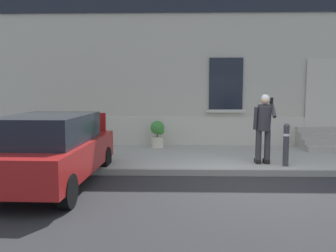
{
  "coord_description": "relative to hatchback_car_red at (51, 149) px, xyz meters",
  "views": [
    {
      "loc": [
        -1.47,
        -7.2,
        2.01
      ],
      "look_at": [
        -1.7,
        1.6,
        1.1
      ],
      "focal_mm": 37.77,
      "sensor_mm": 36.0,
      "label": 1
    }
  ],
  "objects": [
    {
      "name": "planter_terracotta",
      "position": [
        -0.61,
        4.2,
        -0.18
      ],
      "size": [
        0.44,
        0.44,
        0.86
      ],
      "color": "#B25B38",
      "rests_on": "sidewalk"
    },
    {
      "name": "hatchback_car_red",
      "position": [
        0.0,
        0.0,
        0.0
      ],
      "size": [
        1.87,
        4.11,
        1.5
      ],
      "color": "maroon",
      "rests_on": "ground"
    },
    {
      "name": "building_facade",
      "position": [
        4.09,
        5.32,
        2.94
      ],
      "size": [
        24.0,
        1.52,
        7.5
      ],
      "color": "#B2AD9E",
      "rests_on": "ground"
    },
    {
      "name": "person_on_phone",
      "position": [
        4.77,
        1.61,
        0.36
      ],
      "size": [
        0.51,
        0.5,
        1.75
      ],
      "rotation": [
        0.0,
        0.0,
        0.02
      ],
      "color": "#2D2D33",
      "rests_on": "sidewalk"
    },
    {
      "name": "ground_plane",
      "position": [
        4.09,
        0.03,
        -0.79
      ],
      "size": [
        80.0,
        80.0,
        0.0
      ],
      "primitive_type": "plane",
      "color": "#232326"
    },
    {
      "name": "entrance_stoop",
      "position": [
        7.42,
        4.15,
        -0.4
      ],
      "size": [
        1.75,
        1.28,
        0.64
      ],
      "color": "#9E998E",
      "rests_on": "sidewalk"
    },
    {
      "name": "curb_edge",
      "position": [
        4.09,
        0.97,
        -0.71
      ],
      "size": [
        24.0,
        0.12,
        0.15
      ],
      "primitive_type": "cube",
      "color": "gray",
      "rests_on": "ground"
    },
    {
      "name": "sidewalk",
      "position": [
        4.09,
        2.83,
        -0.71
      ],
      "size": [
        24.0,
        3.6,
        0.15
      ],
      "primitive_type": "cube",
      "color": "#99968E",
      "rests_on": "ground"
    },
    {
      "name": "planter_cream",
      "position": [
        1.99,
        4.08,
        -0.18
      ],
      "size": [
        0.44,
        0.44,
        0.86
      ],
      "color": "beige",
      "rests_on": "sidewalk"
    },
    {
      "name": "bollard_near_person",
      "position": [
        5.26,
        1.38,
        -0.08
      ],
      "size": [
        0.15,
        0.15,
        1.04
      ],
      "color": "#333338",
      "rests_on": "sidewalk"
    }
  ]
}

